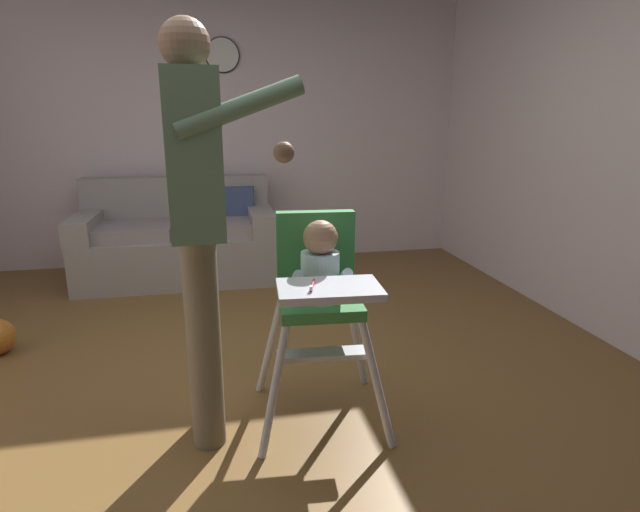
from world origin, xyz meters
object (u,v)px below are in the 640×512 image
(couch, at_px, (179,240))
(high_chair, at_px, (319,282))
(adult_standing, at_px, (197,218))
(wall_clock, at_px, (222,55))

(couch, height_order, high_chair, high_chair)
(adult_standing, bearing_deg, wall_clock, 81.04)
(adult_standing, bearing_deg, couch, 90.90)
(high_chair, relative_size, adult_standing, 0.56)
(couch, xyz_separation_m, adult_standing, (0.25, -2.49, 0.65))
(high_chair, distance_m, wall_clock, 3.19)
(couch, distance_m, high_chair, 2.58)
(couch, xyz_separation_m, wall_clock, (0.46, 0.48, 1.58))
(adult_standing, distance_m, wall_clock, 3.12)
(couch, xyz_separation_m, high_chair, (0.76, -2.44, 0.33))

